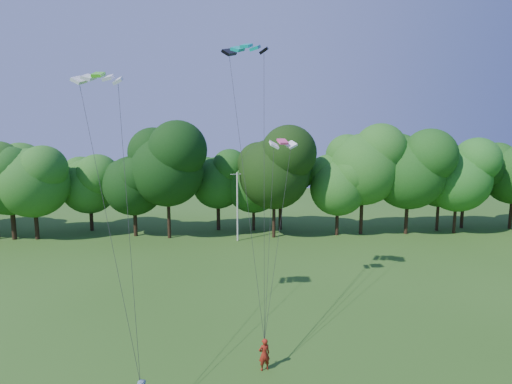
{
  "coord_description": "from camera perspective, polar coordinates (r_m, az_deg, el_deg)",
  "views": [
    {
      "loc": [
        1.17,
        -12.92,
        12.23
      ],
      "look_at": [
        2.28,
        13.0,
        8.57
      ],
      "focal_mm": 28.0,
      "sensor_mm": 36.0,
      "label": 1
    }
  ],
  "objects": [
    {
      "name": "utility_pole",
      "position": [
        46.45,
        -2.67,
        -2.0
      ],
      "size": [
        1.53,
        0.66,
        8.08
      ],
      "rotation": [
        0.0,
        0.0,
        0.37
      ],
      "color": "#BBB9B1",
      "rests_on": "ground"
    },
    {
      "name": "kite_flyer_left",
      "position": [
        22.59,
        1.19,
        -22.16
      ],
      "size": [
        0.74,
        0.61,
        1.74
      ],
      "primitive_type": "imported",
      "rotation": [
        0.0,
        0.0,
        3.49
      ],
      "color": "maroon",
      "rests_on": "ground"
    },
    {
      "name": "kite_teal",
      "position": [
        27.85,
        -1.38,
        20.16
      ],
      "size": [
        3.19,
        2.06,
        0.55
      ],
      "rotation": [
        0.0,
        0.0,
        -0.27
      ],
      "color": "#05A799",
      "rests_on": "ground"
    },
    {
      "name": "kite_green",
      "position": [
        24.68,
        -21.6,
        15.32
      ],
      "size": [
        2.68,
        1.35,
        0.48
      ],
      "rotation": [
        0.0,
        0.0,
        0.07
      ],
      "color": "#51E121",
      "rests_on": "ground"
    },
    {
      "name": "kite_pink",
      "position": [
        28.93,
        3.82,
        7.21
      ],
      "size": [
        2.08,
        1.31,
        0.43
      ],
      "rotation": [
        0.0,
        0.0,
        0.21
      ],
      "color": "#FA4588",
      "rests_on": "ground"
    },
    {
      "name": "tree_back_center",
      "position": [
        47.5,
        2.62,
        3.4
      ],
      "size": [
        9.26,
        9.26,
        13.47
      ],
      "color": "black",
      "rests_on": "ground"
    },
    {
      "name": "tree_back_east",
      "position": [
        55.54,
        26.89,
        2.63
      ],
      "size": [
        8.65,
        8.65,
        12.57
      ],
      "color": "#321D14",
      "rests_on": "ground"
    }
  ]
}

